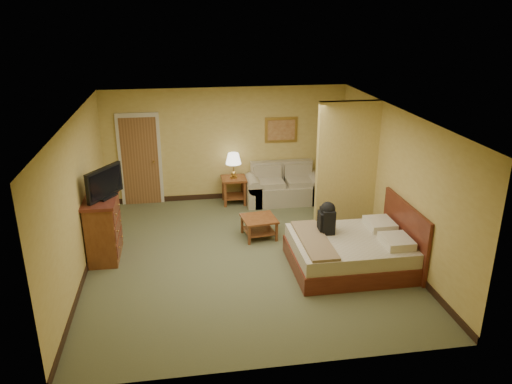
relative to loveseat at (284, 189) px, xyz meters
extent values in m
plane|color=#575A3A|center=(-1.26, -2.57, -0.29)|extent=(6.00, 6.00, 0.00)
plane|color=white|center=(-1.26, -2.57, 2.31)|extent=(6.00, 6.00, 0.00)
cube|color=tan|center=(-1.26, 0.43, 1.01)|extent=(5.50, 0.02, 2.60)
cube|color=tan|center=(-4.01, -2.57, 1.01)|extent=(0.02, 6.00, 2.60)
cube|color=tan|center=(1.49, -2.57, 1.01)|extent=(0.02, 6.00, 2.60)
cube|color=tan|center=(0.89, -1.65, 1.01)|extent=(1.20, 0.15, 2.60)
cube|color=beige|center=(-3.21, 0.40, 0.76)|extent=(0.94, 0.06, 2.10)
cube|color=brown|center=(-3.21, 0.38, 0.71)|extent=(0.80, 0.04, 2.00)
cylinder|color=#B68E42|center=(-2.91, 0.33, 0.71)|extent=(0.04, 0.12, 0.04)
cube|color=black|center=(-1.26, 0.42, -0.23)|extent=(5.50, 0.02, 0.12)
cube|color=tan|center=(0.00, -0.05, -0.07)|extent=(1.46, 0.78, 0.44)
cube|color=tan|center=(0.00, 0.29, 0.38)|extent=(1.46, 0.19, 0.46)
cube|color=tan|center=(-0.73, -0.05, -0.05)|extent=(0.31, 0.78, 0.49)
cube|color=tan|center=(0.73, -0.05, -0.05)|extent=(0.31, 0.78, 0.49)
cube|color=brown|center=(-1.15, 0.08, 0.30)|extent=(0.55, 0.55, 0.04)
cube|color=brown|center=(-1.15, 0.08, -0.12)|extent=(0.47, 0.47, 0.03)
cube|color=brown|center=(-1.37, -0.15, -0.01)|extent=(0.06, 0.06, 0.56)
cube|color=brown|center=(-0.93, -0.15, -0.01)|extent=(0.06, 0.06, 0.56)
cube|color=brown|center=(-1.37, 0.30, -0.01)|extent=(0.06, 0.06, 0.56)
cube|color=brown|center=(-0.93, 0.30, -0.01)|extent=(0.06, 0.06, 0.56)
cylinder|color=#B68E42|center=(-1.15, 0.08, 0.34)|extent=(0.17, 0.17, 0.04)
cylinder|color=#B68E42|center=(-1.15, 0.08, 0.56)|extent=(0.02, 0.02, 0.29)
cone|color=white|center=(-1.15, 0.08, 0.77)|extent=(0.35, 0.35, 0.24)
cube|color=brown|center=(-0.88, -1.81, 0.10)|extent=(0.71, 0.71, 0.04)
cube|color=brown|center=(-0.88, -1.81, -0.15)|extent=(0.61, 0.61, 0.03)
cube|color=brown|center=(-1.15, -2.08, -0.10)|extent=(0.05, 0.05, 0.38)
cube|color=brown|center=(-0.60, -1.54, -0.10)|extent=(0.05, 0.05, 0.38)
cube|color=#B78E3F|center=(0.00, 0.41, 1.31)|extent=(0.76, 0.03, 0.59)
cube|color=#9A562F|center=(0.00, 0.39, 1.31)|extent=(0.63, 0.02, 0.46)
cube|color=brown|center=(-3.74, -2.18, 0.25)|extent=(0.50, 0.99, 1.09)
cube|color=#541D13|center=(-3.74, -2.18, 0.82)|extent=(0.56, 1.07, 0.05)
cube|color=black|center=(-3.64, -2.18, 0.87)|extent=(0.39, 0.45, 0.03)
cube|color=black|center=(-3.64, -2.18, 1.13)|extent=(0.52, 0.79, 0.53)
cube|color=#541D13|center=(0.49, -3.24, -0.14)|extent=(2.03, 1.63, 0.30)
cube|color=beige|center=(0.49, -3.24, 0.14)|extent=(1.97, 1.56, 0.24)
cube|color=#541D13|center=(1.45, -3.24, 0.27)|extent=(0.06, 1.73, 1.12)
cube|color=silver|center=(1.14, -3.60, 0.32)|extent=(0.46, 0.56, 0.14)
cube|color=silver|center=(1.14, -2.89, 0.32)|extent=(0.46, 0.56, 0.14)
cube|color=olive|center=(-0.17, -3.24, 0.28)|extent=(0.46, 1.52, 0.05)
cube|color=black|center=(0.14, -2.93, 0.47)|extent=(0.23, 0.33, 0.43)
sphere|color=black|center=(0.14, -2.93, 0.69)|extent=(0.26, 0.26, 0.26)
camera|label=1|loc=(-2.32, -10.58, 3.96)|focal=35.00mm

